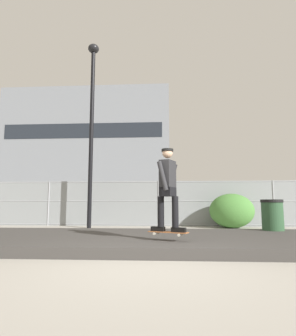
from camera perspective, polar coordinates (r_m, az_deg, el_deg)
The scene contains 10 objects.
ground_plane at distance 4.38m, azimuth -0.07°, elevation -19.49°, with size 120.00×120.00×0.00m, color #9E998E.
gravel_berm at distance 6.53m, azimuth 1.14°, elevation -14.52°, with size 11.77×3.58×0.20m, color #3D3A38.
skateboard at distance 5.62m, azimuth 4.14°, elevation -13.00°, with size 0.81×0.51×0.07m.
skater at distance 5.60m, azimuth 4.05°, elevation -3.24°, with size 0.70×0.62×1.67m.
chain_fence at distance 11.60m, azimuth 2.15°, elevation -7.19°, with size 18.67×0.06×1.85m.
street_lamp at distance 11.45m, azimuth -11.41°, elevation 11.26°, with size 0.44×0.44×7.36m.
parked_car_near at distance 14.44m, azimuth -12.77°, elevation -7.40°, with size 4.53×2.21×1.66m.
library_building at distance 53.37m, azimuth -11.51°, elevation 3.16°, with size 28.98×12.59×20.80m.
shrub_left at distance 11.11m, azimuth 16.77°, elevation -8.38°, with size 1.67×1.37×1.29m.
trash_bin at distance 8.41m, azimuth 24.14°, elevation -9.40°, with size 0.59×0.59×1.03m.
Camera 1 is at (0.26, -4.27, 0.93)m, focal length 29.78 mm.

